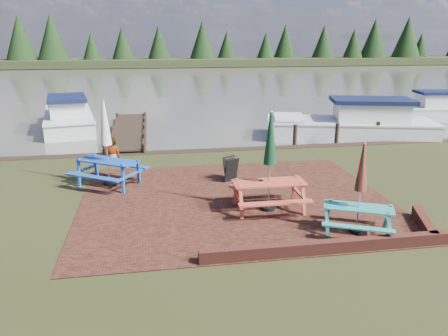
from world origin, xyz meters
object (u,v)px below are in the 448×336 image
boat_near (354,126)px  picnic_table_red (269,177)px  picnic_table_teal (359,203)px  person (111,137)px  jetty (129,130)px  boat_far (430,111)px  boat_jetty (69,118)px  chalkboard (231,169)px  picnic_table_blue (107,156)px

boat_near → picnic_table_red: bearing=157.4°
picnic_table_teal → person: (-6.45, 7.83, 0.13)m
jetty → person: person is taller
picnic_table_teal → jetty: picnic_table_teal is taller
picnic_table_teal → boat_far: 18.79m
picnic_table_teal → boat_near: picnic_table_teal is taller
picnic_table_red → boat_jetty: bearing=119.7°
picnic_table_teal → person: size_ratio=1.23×
chalkboard → boat_near: boat_near is taller
boat_jetty → person: person is taller
picnic_table_blue → person: size_ratio=1.50×
picnic_table_teal → chalkboard: 5.11m
picnic_table_red → picnic_table_blue: (-4.57, 2.96, 0.00)m
jetty → picnic_table_blue: bearing=-92.1°
picnic_table_teal → jetty: bearing=139.9°
picnic_table_red → picnic_table_blue: bearing=147.8°
boat_jetty → boat_near: boat_near is taller
picnic_table_red → chalkboard: size_ratio=3.40×
picnic_table_teal → boat_near: (4.97, 10.67, -0.35)m
picnic_table_blue → boat_far: bearing=61.8°
boat_far → picnic_table_red: bearing=142.8°
picnic_table_teal → chalkboard: bearing=142.3°
chalkboard → picnic_table_teal: bearing=-91.1°
picnic_table_teal → jetty: 14.34m
jetty → person: (-0.43, -5.16, 0.81)m
chalkboard → boat_far: boat_far is taller
boat_near → jetty: bearing=92.7°
boat_jetty → boat_far: boat_jetty is taller
chalkboard → person: 5.30m
boat_near → boat_far: 7.89m
picnic_table_teal → boat_far: picnic_table_teal is taller
picnic_table_blue → boat_jetty: size_ratio=0.38×
boat_far → person: (-18.25, -6.80, 0.55)m
picnic_table_red → boat_near: size_ratio=0.32×
person → picnic_table_red: bearing=123.0°
jetty → person: bearing=-94.7°
boat_near → person: bearing=118.6°
picnic_table_blue → boat_near: picnic_table_blue is taller
boat_near → person: (-11.43, -2.84, 0.48)m
chalkboard → boat_far: (14.13, 10.10, -0.04)m
boat_jetty → person: 8.15m
picnic_table_teal → picnic_table_blue: bearing=168.1°
picnic_table_teal → picnic_table_blue: size_ratio=0.82×
picnic_table_teal → boat_jetty: (-9.32, 15.44, -0.39)m
chalkboard → boat_jetty: 12.96m
picnic_table_red → jetty: bearing=111.5°
picnic_table_teal → picnic_table_red: (-1.76, 1.80, 0.17)m
boat_jetty → person: (2.87, -7.61, 0.51)m
jetty → chalkboard: bearing=-66.4°
picnic_table_blue → person: bearing=125.6°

